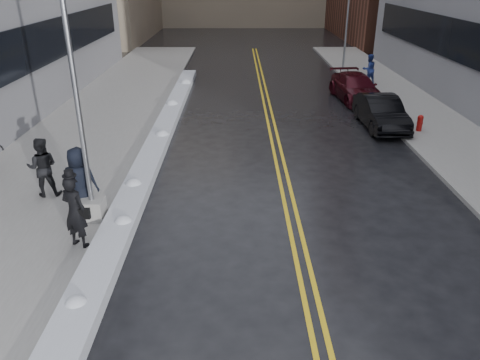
{
  "coord_description": "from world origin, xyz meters",
  "views": [
    {
      "loc": [
        0.86,
        -9.94,
        6.71
      ],
      "look_at": [
        0.94,
        2.1,
        1.3
      ],
      "focal_mm": 35.0,
      "sensor_mm": 36.0,
      "label": 1
    }
  ],
  "objects_px": {
    "pedestrian_c": "(80,181)",
    "car_black": "(381,112)",
    "fire_hydrant": "(420,122)",
    "traffic_signal": "(347,23)",
    "lamppost": "(83,140)",
    "pedestrian_east": "(369,69)",
    "pedestrian_b": "(43,167)",
    "pedestrian_fedora": "(75,212)",
    "car_maroon": "(356,88)"
  },
  "relations": [
    {
      "from": "pedestrian_b",
      "to": "traffic_signal",
      "type": "bearing_deg",
      "value": -134.05
    },
    {
      "from": "pedestrian_b",
      "to": "pedestrian_c",
      "type": "distance_m",
      "value": 1.98
    },
    {
      "from": "pedestrian_b",
      "to": "car_black",
      "type": "relative_size",
      "value": 0.43
    },
    {
      "from": "pedestrian_fedora",
      "to": "pedestrian_b",
      "type": "distance_m",
      "value": 3.59
    },
    {
      "from": "lamppost",
      "to": "pedestrian_b",
      "type": "xyz_separation_m",
      "value": [
        -1.92,
        1.56,
        -1.43
      ]
    },
    {
      "from": "traffic_signal",
      "to": "pedestrian_east",
      "type": "distance_m",
      "value": 5.18
    },
    {
      "from": "fire_hydrant",
      "to": "traffic_signal",
      "type": "bearing_deg",
      "value": 92.05
    },
    {
      "from": "pedestrian_c",
      "to": "car_maroon",
      "type": "relative_size",
      "value": 0.41
    },
    {
      "from": "car_black",
      "to": "traffic_signal",
      "type": "bearing_deg",
      "value": 84.23
    },
    {
      "from": "pedestrian_b",
      "to": "pedestrian_east",
      "type": "distance_m",
      "value": 21.36
    },
    {
      "from": "pedestrian_fedora",
      "to": "pedestrian_b",
      "type": "xyz_separation_m",
      "value": [
        -1.96,
        3.01,
        -0.03
      ]
    },
    {
      "from": "pedestrian_fedora",
      "to": "car_maroon",
      "type": "relative_size",
      "value": 0.39
    },
    {
      "from": "lamppost",
      "to": "pedestrian_b",
      "type": "height_order",
      "value": "lamppost"
    },
    {
      "from": "fire_hydrant",
      "to": "pedestrian_b",
      "type": "distance_m",
      "value": 15.62
    },
    {
      "from": "pedestrian_fedora",
      "to": "pedestrian_b",
      "type": "bearing_deg",
      "value": -32.99
    },
    {
      "from": "car_maroon",
      "to": "car_black",
      "type": "bearing_deg",
      "value": -95.29
    },
    {
      "from": "pedestrian_c",
      "to": "pedestrian_east",
      "type": "distance_m",
      "value": 21.35
    },
    {
      "from": "fire_hydrant",
      "to": "car_black",
      "type": "height_order",
      "value": "car_black"
    },
    {
      "from": "traffic_signal",
      "to": "pedestrian_fedora",
      "type": "height_order",
      "value": "traffic_signal"
    },
    {
      "from": "traffic_signal",
      "to": "pedestrian_east",
      "type": "relative_size",
      "value": 3.24
    },
    {
      "from": "pedestrian_east",
      "to": "car_black",
      "type": "relative_size",
      "value": 0.42
    },
    {
      "from": "traffic_signal",
      "to": "car_black",
      "type": "bearing_deg",
      "value": -94.38
    },
    {
      "from": "pedestrian_east",
      "to": "car_maroon",
      "type": "distance_m",
      "value": 3.84
    },
    {
      "from": "pedestrian_b",
      "to": "pedestrian_c",
      "type": "relative_size",
      "value": 0.93
    },
    {
      "from": "pedestrian_b",
      "to": "pedestrian_east",
      "type": "xyz_separation_m",
      "value": [
        14.32,
        15.86,
        -0.03
      ]
    },
    {
      "from": "fire_hydrant",
      "to": "car_maroon",
      "type": "distance_m",
      "value": 6.13
    },
    {
      "from": "pedestrian_fedora",
      "to": "pedestrian_b",
      "type": "relative_size",
      "value": 1.03
    },
    {
      "from": "pedestrian_fedora",
      "to": "car_maroon",
      "type": "height_order",
      "value": "pedestrian_fedora"
    },
    {
      "from": "pedestrian_c",
      "to": "pedestrian_b",
      "type": "bearing_deg",
      "value": -40.54
    },
    {
      "from": "pedestrian_c",
      "to": "car_black",
      "type": "bearing_deg",
      "value": -143.98
    },
    {
      "from": "car_black",
      "to": "pedestrian_b",
      "type": "bearing_deg",
      "value": -151.29
    },
    {
      "from": "pedestrian_fedora",
      "to": "pedestrian_b",
      "type": "height_order",
      "value": "pedestrian_fedora"
    },
    {
      "from": "fire_hydrant",
      "to": "pedestrian_c",
      "type": "xyz_separation_m",
      "value": [
        -12.68,
        -7.69,
        0.62
      ]
    },
    {
      "from": "traffic_signal",
      "to": "lamppost",
      "type": "bearing_deg",
      "value": -118.21
    },
    {
      "from": "traffic_signal",
      "to": "pedestrian_c",
      "type": "xyz_separation_m",
      "value": [
        -12.18,
        -21.69,
        -2.23
      ]
    },
    {
      "from": "lamppost",
      "to": "pedestrian_east",
      "type": "bearing_deg",
      "value": 54.54
    },
    {
      "from": "lamppost",
      "to": "traffic_signal",
      "type": "xyz_separation_m",
      "value": [
        11.8,
        22.0,
        0.87
      ]
    },
    {
      "from": "pedestrian_c",
      "to": "car_maroon",
      "type": "xyz_separation_m",
      "value": [
        11.18,
        13.63,
        -0.45
      ]
    },
    {
      "from": "car_maroon",
      "to": "pedestrian_b",
      "type": "bearing_deg",
      "value": -141.05
    },
    {
      "from": "fire_hydrant",
      "to": "pedestrian_east",
      "type": "relative_size",
      "value": 0.39
    },
    {
      "from": "traffic_signal",
      "to": "car_maroon",
      "type": "bearing_deg",
      "value": -97.08
    },
    {
      "from": "pedestrian_b",
      "to": "lamppost",
      "type": "bearing_deg",
      "value": 130.76
    },
    {
      "from": "lamppost",
      "to": "car_maroon",
      "type": "xyz_separation_m",
      "value": [
        10.8,
        13.94,
        -1.81
      ]
    },
    {
      "from": "pedestrian_c",
      "to": "car_black",
      "type": "distance_m",
      "value": 14.12
    },
    {
      "from": "pedestrian_b",
      "to": "pedestrian_east",
      "type": "relative_size",
      "value": 1.03
    },
    {
      "from": "lamppost",
      "to": "car_black",
      "type": "distance_m",
      "value": 14.13
    },
    {
      "from": "pedestrian_c",
      "to": "car_black",
      "type": "relative_size",
      "value": 0.46
    },
    {
      "from": "traffic_signal",
      "to": "pedestrian_b",
      "type": "relative_size",
      "value": 3.15
    },
    {
      "from": "fire_hydrant",
      "to": "pedestrian_east",
      "type": "height_order",
      "value": "pedestrian_east"
    },
    {
      "from": "fire_hydrant",
      "to": "traffic_signal",
      "type": "height_order",
      "value": "traffic_signal"
    }
  ]
}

